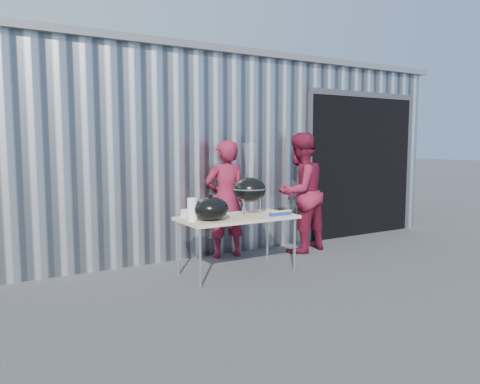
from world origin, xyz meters
TOP-DOWN VIEW (x-y plane):
  - ground at (0.00, 0.00)m, footprint 80.00×80.00m
  - building at (0.92, 4.59)m, footprint 8.20×6.20m
  - folding_table at (0.03, 0.67)m, footprint 1.50×0.75m
  - kettle_grill at (0.20, 0.64)m, footprint 0.43×0.43m
  - grill_lid at (-0.41, 0.57)m, footprint 0.44×0.44m
  - paper_towels at (-0.63, 0.62)m, footprint 0.12×0.12m
  - white_tub at (-0.52, 0.90)m, footprint 0.20×0.15m
  - foil_box at (0.54, 0.42)m, footprint 0.32×0.06m
  - person_cook at (0.34, 1.51)m, footprint 0.68×0.49m
  - person_bystander at (1.50, 1.23)m, footprint 1.04×0.89m

SIDE VIEW (x-z plane):
  - ground at x=0.00m, z-range 0.00..0.00m
  - folding_table at x=0.03m, z-range 0.33..1.08m
  - foil_box at x=0.54m, z-range 0.75..0.81m
  - white_tub at x=-0.52m, z-range 0.75..0.85m
  - person_cook at x=0.34m, z-range 0.00..1.72m
  - paper_towels at x=-0.63m, z-range 0.75..1.03m
  - grill_lid at x=-0.41m, z-range 0.74..1.05m
  - person_bystander at x=1.50m, z-range 0.00..1.85m
  - kettle_grill at x=0.20m, z-range 0.70..1.64m
  - building at x=0.92m, z-range -0.01..3.09m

